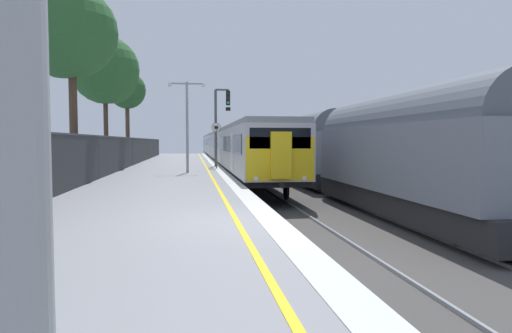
% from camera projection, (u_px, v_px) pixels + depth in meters
% --- Properties ---
extents(ground, '(17.40, 110.00, 1.21)m').
position_uv_depth(ground, '(371.00, 245.00, 10.02)').
color(ground, gray).
extents(commuter_train_at_platform, '(2.83, 64.42, 3.81)m').
position_uv_depth(commuter_train_at_platform, '(223.00, 145.00, 48.98)').
color(commuter_train_at_platform, '#B7B7BC').
rests_on(commuter_train_at_platform, ground).
extents(freight_train_adjacent_track, '(2.60, 40.23, 4.35)m').
position_uv_depth(freight_train_adjacent_track, '(307.00, 147.00, 29.24)').
color(freight_train_adjacent_track, '#232326').
rests_on(freight_train_adjacent_track, ground).
extents(signal_gantry, '(1.10, 0.24, 5.28)m').
position_uv_depth(signal_gantry, '(220.00, 118.00, 30.90)').
color(signal_gantry, '#47474C').
rests_on(signal_gantry, ground).
extents(speed_limit_sign, '(0.59, 0.08, 2.88)m').
position_uv_depth(speed_limit_sign, '(216.00, 139.00, 28.42)').
color(speed_limit_sign, '#59595B').
rests_on(speed_limit_sign, ground).
extents(platform_lamp_mid, '(2.00, 0.20, 4.91)m').
position_uv_depth(platform_lamp_mid, '(187.00, 118.00, 24.47)').
color(platform_lamp_mid, '#93999E').
rests_on(platform_lamp_mid, ground).
extents(background_tree_left, '(4.20, 4.20, 8.87)m').
position_uv_depth(background_tree_left, '(69.00, 36.00, 20.84)').
color(background_tree_left, '#473323').
rests_on(background_tree_left, ground).
extents(background_tree_centre, '(3.65, 3.65, 8.58)m').
position_uv_depth(background_tree_centre, '(127.00, 92.00, 44.61)').
color(background_tree_centre, '#473323').
rests_on(background_tree_centre, ground).
extents(background_tree_right, '(4.38, 4.38, 8.51)m').
position_uv_depth(background_tree_right, '(107.00, 73.00, 29.23)').
color(background_tree_right, '#473323').
rests_on(background_tree_right, ground).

